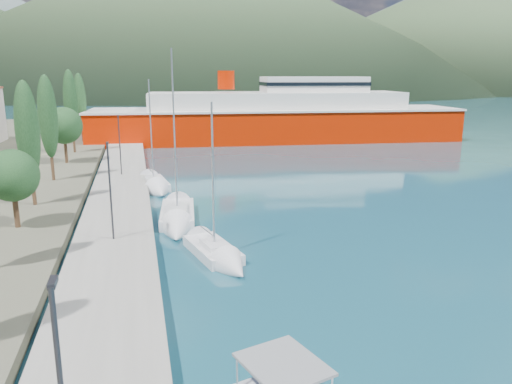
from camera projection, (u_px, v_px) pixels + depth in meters
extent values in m
plane|color=#194C5D|center=(164.00, 116.00, 133.06)|extent=(1400.00, 1400.00, 0.00)
cube|color=gray|center=(119.00, 202.00, 41.95)|extent=(5.00, 88.00, 0.80)
cone|color=slate|center=(198.00, 13.00, 660.55)|extent=(760.00, 760.00, 180.00)
cone|color=slate|center=(460.00, 29.00, 666.10)|extent=(640.00, 640.00, 140.00)
cone|color=#3A5232|center=(192.00, 14.00, 393.93)|extent=(480.00, 480.00, 115.00)
cone|color=#3A5232|center=(452.00, 33.00, 427.49)|extent=(420.00, 420.00, 90.00)
cylinder|color=#47301E|center=(16.00, 212.00, 33.71)|extent=(0.36, 0.36, 2.19)
sphere|color=#1F4320|center=(12.00, 175.00, 33.14)|extent=(3.50, 3.50, 3.50)
cylinder|color=#47301E|center=(34.00, 192.00, 39.59)|extent=(0.30, 0.30, 2.15)
ellipsoid|color=#1F4320|center=(27.00, 130.00, 38.46)|extent=(1.80, 1.80, 7.61)
cylinder|color=#47301E|center=(53.00, 169.00, 48.84)|extent=(0.30, 0.30, 2.23)
ellipsoid|color=#1F4320|center=(48.00, 117.00, 47.67)|extent=(1.80, 1.80, 7.92)
cylinder|color=#47301E|center=(66.00, 152.00, 58.33)|extent=(0.36, 0.36, 2.66)
sphere|color=#1F4320|center=(64.00, 126.00, 57.64)|extent=(4.26, 4.26, 4.26)
cylinder|color=#47301E|center=(74.00, 143.00, 66.26)|extent=(0.30, 0.30, 2.37)
ellipsoid|color=#1F4320|center=(71.00, 102.00, 65.02)|extent=(1.80, 1.80, 8.42)
cylinder|color=#47301E|center=(83.00, 134.00, 77.21)|extent=(0.30, 0.30, 2.28)
ellipsoid|color=#1F4320|center=(80.00, 100.00, 76.01)|extent=(1.80, 1.80, 8.09)
cube|color=#2D2D33|center=(53.00, 282.00, 9.94)|extent=(0.15, 0.50, 0.12)
cylinder|color=#2D2D33|center=(110.00, 192.00, 30.54)|extent=(0.12, 0.12, 6.00)
cube|color=#2D2D33|center=(107.00, 143.00, 30.09)|extent=(0.15, 0.50, 0.12)
cylinder|color=#2D2D33|center=(120.00, 145.00, 50.65)|extent=(0.12, 0.12, 6.00)
cube|color=#2D2D33|center=(118.00, 116.00, 50.19)|extent=(0.15, 0.50, 0.12)
cube|color=slate|center=(283.00, 364.00, 14.93)|extent=(2.80, 3.06, 0.09)
cube|color=silver|center=(212.00, 251.00, 30.69)|extent=(3.20, 5.48, 0.82)
cube|color=silver|center=(214.00, 244.00, 30.26)|extent=(1.69, 2.29, 0.32)
cylinder|color=silver|center=(213.00, 177.00, 29.30)|extent=(0.12, 0.12, 8.68)
cone|color=silver|center=(234.00, 269.00, 27.82)|extent=(2.59, 2.81, 2.10)
cube|color=silver|center=(178.00, 215.00, 38.41)|extent=(3.16, 7.11, 0.97)
cube|color=silver|center=(177.00, 209.00, 37.81)|extent=(1.76, 2.89, 0.38)
cylinder|color=silver|center=(174.00, 132.00, 36.48)|extent=(0.12, 0.12, 11.90)
cone|color=silver|center=(176.00, 233.00, 34.15)|extent=(2.80, 3.45, 2.49)
cube|color=silver|center=(153.00, 185.00, 49.03)|extent=(3.18, 5.91, 0.97)
cube|color=silver|center=(153.00, 179.00, 48.54)|extent=(1.76, 2.43, 0.38)
cylinder|color=silver|center=(151.00, 131.00, 47.47)|extent=(0.12, 0.12, 9.66)
cone|color=silver|center=(160.00, 193.00, 45.75)|extent=(2.79, 2.93, 2.47)
cube|color=#C21B00|center=(276.00, 127.00, 83.35)|extent=(61.00, 17.44, 5.81)
cube|color=silver|center=(276.00, 109.00, 82.68)|extent=(61.45, 17.85, 0.31)
cube|color=silver|center=(276.00, 102.00, 82.40)|extent=(42.24, 13.77, 3.11)
cube|color=silver|center=(313.00, 84.00, 82.66)|extent=(17.43, 9.10, 2.49)
cylinder|color=#C21B00|center=(226.00, 80.00, 80.38)|extent=(2.70, 2.70, 2.90)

